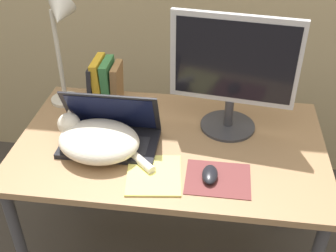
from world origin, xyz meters
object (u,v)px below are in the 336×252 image
at_px(computer_mouse, 210,174).
at_px(desk_lamp, 61,34).
at_px(book_row, 105,83).
at_px(notepad, 154,175).
at_px(cat, 97,140).
at_px(external_monitor, 233,71).
at_px(laptop, 110,134).

bearing_deg(computer_mouse, desk_lamp, 147.24).
relative_size(book_row, notepad, 0.91).
relative_size(cat, computer_mouse, 4.07).
height_order(computer_mouse, book_row, book_row).
bearing_deg(external_monitor, laptop, -159.57).
bearing_deg(desk_lamp, laptop, -45.89).
distance_m(computer_mouse, book_row, 0.67).
distance_m(external_monitor, book_row, 0.58).
xyz_separation_m(book_row, desk_lamp, (-0.16, -0.03, 0.23)).
bearing_deg(cat, desk_lamp, 123.79).
height_order(laptop, desk_lamp, desk_lamp).
relative_size(laptop, book_row, 1.72).
height_order(book_row, desk_lamp, desk_lamp).
xyz_separation_m(book_row, notepad, (0.29, -0.46, -0.10)).
bearing_deg(computer_mouse, book_row, 137.54).
relative_size(external_monitor, computer_mouse, 4.84).
height_order(cat, notepad, cat).
height_order(laptop, notepad, laptop).
bearing_deg(laptop, desk_lamp, 134.11).
distance_m(cat, external_monitor, 0.58).
bearing_deg(book_row, laptop, -72.54).
bearing_deg(book_row, computer_mouse, -42.46).
xyz_separation_m(laptop, cat, (-0.04, -0.06, 0.01)).
distance_m(book_row, desk_lamp, 0.28).
xyz_separation_m(laptop, book_row, (-0.09, 0.29, 0.06)).
bearing_deg(laptop, external_monitor, 20.43).
height_order(book_row, notepad, book_row).
relative_size(external_monitor, book_row, 2.25).
relative_size(desk_lamp, notepad, 2.08).
distance_m(external_monitor, computer_mouse, 0.41).
xyz_separation_m(laptop, computer_mouse, (0.40, -0.16, -0.03)).
height_order(cat, book_row, book_row).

